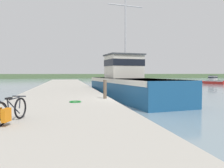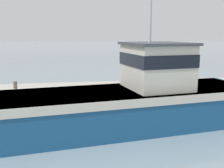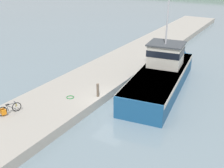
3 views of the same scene
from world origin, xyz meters
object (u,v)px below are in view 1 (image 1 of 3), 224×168
at_px(boat_orange_near, 214,81).
at_px(mooring_post, 105,89).
at_px(bicycle_touring, 8,112).
at_px(fishing_boat_main, 128,83).
at_px(water_bottle_on_curb, 3,113).

xyz_separation_m(boat_orange_near, mooring_post, (-27.16, -26.66, 0.65)).
xyz_separation_m(bicycle_touring, mooring_post, (3.84, 5.63, 0.19)).
xyz_separation_m(fishing_boat_main, bicycle_touring, (-6.88, -11.53, -0.25)).
distance_m(fishing_boat_main, boat_orange_near, 31.83).
height_order(fishing_boat_main, water_bottle_on_curb, fishing_boat_main).
height_order(boat_orange_near, water_bottle_on_curb, boat_orange_near).
bearing_deg(water_bottle_on_curb, bicycle_touring, -68.24).
bearing_deg(boat_orange_near, bicycle_touring, -159.75).
distance_m(boat_orange_near, bicycle_touring, 44.76).
distance_m(fishing_boat_main, bicycle_touring, 13.43).
relative_size(bicycle_touring, water_bottle_on_curb, 6.91).
bearing_deg(water_bottle_on_curb, boat_orange_near, 44.73).
relative_size(bicycle_touring, mooring_post, 1.52).
distance_m(fishing_boat_main, mooring_post, 6.64).
bearing_deg(fishing_boat_main, water_bottle_on_curb, -132.81).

